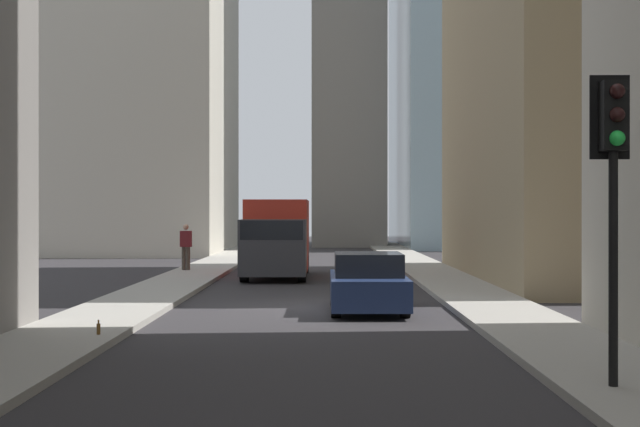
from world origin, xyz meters
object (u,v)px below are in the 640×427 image
object	(u,v)px
discarded_bottle	(98,329)
sedan_navy	(368,284)
delivery_truck	(277,238)
pedestrian	(186,245)
traffic_light_foreground	(613,156)

from	to	relation	value
discarded_bottle	sedan_navy	bearing A→B (deg)	-45.09
delivery_truck	pedestrian	bearing A→B (deg)	59.54
pedestrian	sedan_navy	bearing A→B (deg)	-154.52
delivery_truck	pedestrian	world-z (taller)	delivery_truck
sedan_navy	pedestrian	world-z (taller)	pedestrian
delivery_truck	pedestrian	xyz separation A→B (m)	(2.15, 3.66, -0.34)
sedan_navy	traffic_light_foreground	xyz separation A→B (m)	(-10.10, -2.69, 2.44)
delivery_truck	traffic_light_foreground	xyz separation A→B (m)	(-21.50, -5.49, 1.65)
pedestrian	delivery_truck	bearing A→B (deg)	-120.46
traffic_light_foreground	pedestrian	world-z (taller)	traffic_light_foreground
sedan_navy	delivery_truck	bearing A→B (deg)	13.80
traffic_light_foreground	discarded_bottle	xyz separation A→B (m)	(4.92, 7.88, -2.86)
discarded_bottle	delivery_truck	bearing A→B (deg)	-8.20
delivery_truck	pedestrian	size ratio (longest dim) A/B	3.62
delivery_truck	traffic_light_foreground	bearing A→B (deg)	-165.67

